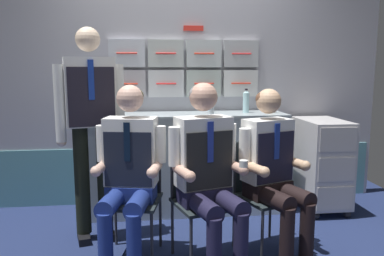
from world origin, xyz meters
TOP-DOWN VIEW (x-y plane):
  - galley_bulkhead at (0.00, 1.37)m, footprint 4.20×0.14m
  - galley_counter at (0.02, 1.09)m, footprint 1.91×0.53m
  - service_trolley at (1.35, 0.96)m, footprint 0.40×0.65m
  - folding_chair_left at (-0.47, 0.25)m, footprint 0.47×0.47m
  - crew_member_left at (-0.50, 0.09)m, footprint 0.52×0.67m
  - folding_chair_right at (0.01, 0.13)m, footprint 0.50×0.50m
  - crew_member_right at (0.05, -0.02)m, footprint 0.54×0.70m
  - folding_chair_by_counter at (0.50, 0.22)m, footprint 0.52×0.52m
  - crew_member_by_counter at (0.55, 0.06)m, footprint 0.54×0.67m
  - crew_member_standing at (-0.81, 0.52)m, footprint 0.53×0.34m
  - water_bottle_blue_cap at (0.60, 1.09)m, footprint 0.06×0.06m
  - water_bottle_short at (0.22, 0.91)m, footprint 0.06×0.06m
  - espresso_cup_small at (-0.64, 1.09)m, footprint 0.07×0.07m
  - coffee_cup_spare at (0.87, 1.08)m, footprint 0.07×0.07m

SIDE VIEW (x-z plane):
  - service_trolley at x=1.35m, z-range 0.03..0.94m
  - galley_counter at x=0.02m, z-range 0.00..0.97m
  - folding_chair_left at x=-0.47m, z-range 0.10..0.94m
  - folding_chair_right at x=0.01m, z-range 0.10..0.94m
  - folding_chair_by_counter at x=0.50m, z-range 0.10..0.94m
  - crew_member_by_counter at x=0.55m, z-range 0.06..1.32m
  - crew_member_left at x=-0.50m, z-range 0.07..1.35m
  - crew_member_right at x=0.05m, z-range 0.07..1.37m
  - coffee_cup_spare at x=0.87m, z-range 0.97..1.04m
  - espresso_cup_small at x=-0.64m, z-range 0.97..1.06m
  - crew_member_standing at x=-0.81m, z-range 0.17..1.89m
  - galley_bulkhead at x=0.00m, z-range -0.01..2.14m
  - water_bottle_blue_cap at x=0.60m, z-range 0.96..1.20m
  - water_bottle_short at x=0.22m, z-range 0.96..1.24m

